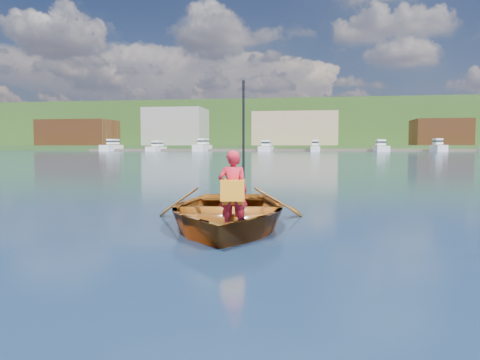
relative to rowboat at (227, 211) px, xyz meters
The scene contains 8 objects.
ground 1.48m from the rowboat, 156.05° to the right, with size 600.00×600.00×0.00m.
rowboat is the anchor object (origin of this frame).
child_paddler 1.01m from the rowboat, 73.04° to the right, with size 0.46×0.38×2.19m.
shoreline 236.24m from the rowboat, 90.32° to the left, with size 400.00×140.00×22.00m.
dock 147.50m from the rowboat, 87.97° to the left, with size 159.92×14.49×0.80m.
waterfront_buildings 164.83m from the rowboat, 93.16° to the left, with size 202.00×16.00×14.00m.
marina_yachts 142.75m from the rowboat, 89.76° to the left, with size 141.03×13.47×4.43m.
hillside_trees 247.60m from the rowboat, 101.27° to the left, with size 270.76×87.15×27.37m.
Camera 1 is at (2.79, -6.90, 1.31)m, focal length 35.00 mm.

